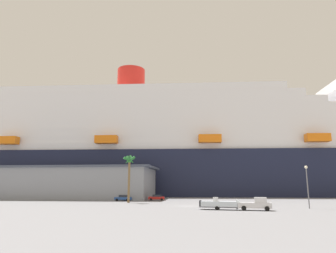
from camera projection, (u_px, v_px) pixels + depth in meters
name	position (u px, v px, depth m)	size (l,w,h in m)	color
ground_plane	(197.00, 199.00, 91.83)	(600.00, 600.00, 0.00)	gray
cruise_ship	(203.00, 153.00, 123.90)	(254.53, 56.29, 60.28)	#191E38
terminal_building	(47.00, 183.00, 95.97)	(69.74, 25.82, 9.79)	gray
pickup_truck	(256.00, 204.00, 51.92)	(5.77, 2.71, 2.20)	silver
small_boat_on_trailer	(224.00, 204.00, 53.28)	(8.77, 2.71, 2.15)	#595960
palm_tree	(129.00, 165.00, 75.51)	(3.23, 3.00, 11.51)	brown
street_lamp	(307.00, 180.00, 56.67)	(0.56, 0.56, 7.85)	slate
parked_car_red_hatchback	(157.00, 197.00, 84.70)	(4.78, 2.78, 1.58)	red
parked_car_blue_suv	(124.00, 198.00, 82.12)	(4.95, 2.56, 1.58)	#264C99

